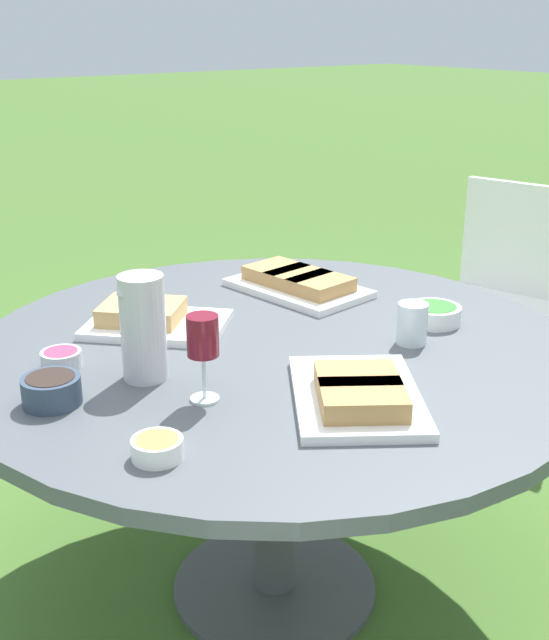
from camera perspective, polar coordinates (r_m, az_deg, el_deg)
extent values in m
plane|color=#446B2B|center=(2.30, 0.00, -18.50)|extent=(40.00, 40.00, 0.00)
cylinder|color=#4C4C51|center=(2.29, 0.00, -18.32)|extent=(0.55, 0.55, 0.02)
cylinder|color=#4C4C51|center=(2.09, 0.00, -11.03)|extent=(0.11, 0.11, 0.66)
cylinder|color=#4C5156|center=(1.93, 0.00, -2.15)|extent=(1.47, 1.47, 0.03)
cube|color=white|center=(3.04, 15.14, 0.67)|extent=(0.51, 0.53, 0.04)
cube|color=white|center=(3.15, 17.02, 5.52)|extent=(0.14, 0.43, 0.42)
cylinder|color=white|center=(3.05, 9.95, -3.59)|extent=(0.03, 0.03, 0.43)
cylinder|color=white|center=(2.90, 16.67, -5.48)|extent=(0.03, 0.03, 0.43)
cylinder|color=white|center=(3.35, 13.09, -1.53)|extent=(0.03, 0.03, 0.43)
cylinder|color=silver|center=(1.72, -9.32, -0.56)|extent=(0.10, 0.10, 0.23)
cone|color=silver|center=(1.67, -10.83, 2.24)|extent=(0.02, 0.02, 0.03)
cylinder|color=silver|center=(1.65, -4.98, -5.61)|extent=(0.06, 0.06, 0.01)
cylinder|color=silver|center=(1.63, -5.03, -4.03)|extent=(0.01, 0.01, 0.09)
cylinder|color=maroon|center=(1.59, -5.13, -1.11)|extent=(0.07, 0.07, 0.08)
cube|color=white|center=(2.04, -8.34, -0.33)|extent=(0.41, 0.41, 0.02)
cube|color=tan|center=(2.05, -10.44, 0.64)|extent=(0.19, 0.19, 0.04)
cube|color=tan|center=(2.02, -8.39, 0.52)|extent=(0.19, 0.19, 0.04)
cube|color=white|center=(1.65, 5.86, -5.39)|extent=(0.42, 0.45, 0.02)
cube|color=#B2844C|center=(1.56, 6.32, -5.69)|extent=(0.21, 0.20, 0.04)
cube|color=#B2844C|center=(1.64, 5.90, -4.39)|extent=(0.21, 0.20, 0.04)
cube|color=white|center=(2.29, 1.67, 2.27)|extent=(0.28, 0.42, 0.02)
cube|color=#B2844C|center=(2.22, 3.29, 2.48)|extent=(0.17, 0.15, 0.04)
cube|color=#B2844C|center=(2.28, 1.67, 2.97)|extent=(0.17, 0.15, 0.04)
cube|color=#B2844C|center=(2.34, 0.13, 3.44)|extent=(0.17, 0.15, 0.04)
cylinder|color=white|center=(1.45, -8.33, -9.03)|extent=(0.09, 0.09, 0.04)
cylinder|color=#E0C147|center=(1.44, -8.36, -8.64)|extent=(0.08, 0.08, 0.02)
cylinder|color=white|center=(2.09, 11.26, 0.38)|extent=(0.14, 0.14, 0.05)
cylinder|color=#387533|center=(2.08, 11.28, 0.73)|extent=(0.11, 0.11, 0.02)
cylinder|color=#334256|center=(1.68, -15.57, -4.86)|extent=(0.12, 0.12, 0.06)
cylinder|color=#2D231E|center=(1.67, -15.63, -4.32)|extent=(0.10, 0.10, 0.03)
cylinder|color=silver|center=(1.85, -14.91, -2.71)|extent=(0.09, 0.09, 0.04)
cylinder|color=#D6385B|center=(1.85, -14.95, -2.39)|extent=(0.07, 0.07, 0.02)
cylinder|color=silver|center=(1.94, 9.77, -0.25)|extent=(0.07, 0.07, 0.10)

